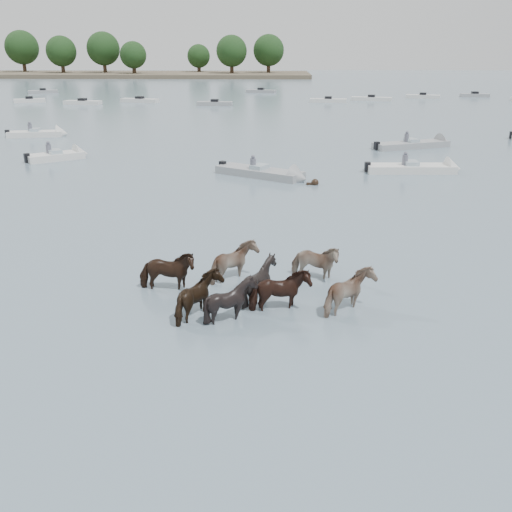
{
  "coord_description": "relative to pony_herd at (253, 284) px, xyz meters",
  "views": [
    {
      "loc": [
        1.52,
        -14.06,
        7.45
      ],
      "look_at": [
        0.88,
        3.1,
        1.1
      ],
      "focal_mm": 39.55,
      "sensor_mm": 36.0,
      "label": 1
    }
  ],
  "objects": [
    {
      "name": "ground",
      "position": [
        -0.83,
        -2.06,
        -0.54
      ],
      "size": [
        400.0,
        400.0,
        0.0
      ],
      "primitive_type": "plane",
      "color": "slate",
      "rests_on": "ground"
    },
    {
      "name": "swimming_pony",
      "position": [
        2.85,
        16.08,
        -0.44
      ],
      "size": [
        0.72,
        0.44,
        0.44
      ],
      "color": "black",
      "rests_on": "ground"
    },
    {
      "name": "motorboat_f",
      "position": [
        -20.25,
        34.28,
        -0.31
      ],
      "size": [
        5.37,
        2.68,
        1.92
      ],
      "rotation": [
        0.0,
        0.0,
        0.22
      ],
      "color": "silver",
      "rests_on": "ground"
    },
    {
      "name": "pony_herd",
      "position": [
        0.0,
        0.0,
        0.0
      ],
      "size": [
        7.61,
        4.63,
        1.61
      ],
      "color": "black",
      "rests_on": "ground"
    },
    {
      "name": "treeline",
      "position": [
        -71.13,
        149.56,
        6.09
      ],
      "size": [
        148.68,
        20.26,
        12.29
      ],
      "color": "#382619",
      "rests_on": "ground"
    },
    {
      "name": "motorboat_a",
      "position": [
        -14.48,
        23.55,
        -0.31
      ],
      "size": [
        4.37,
        3.89,
        1.92
      ],
      "rotation": [
        0.0,
        0.0,
        0.66
      ],
      "color": "silver",
      "rests_on": "ground"
    },
    {
      "name": "motorboat_c",
      "position": [
        12.07,
        29.58,
        -0.32
      ],
      "size": [
        6.85,
        4.07,
        1.92
      ],
      "rotation": [
        0.0,
        0.0,
        0.39
      ],
      "color": "gray",
      "rests_on": "ground"
    },
    {
      "name": "motorboat_b",
      "position": [
        0.3,
        17.81,
        -0.31
      ],
      "size": [
        6.04,
        4.51,
        1.92
      ],
      "rotation": [
        0.0,
        0.0,
        -0.54
      ],
      "color": "gray",
      "rests_on": "ground"
    },
    {
      "name": "motorboat_d",
      "position": [
        10.0,
        19.83,
        -0.31
      ],
      "size": [
        6.18,
        1.82,
        1.92
      ],
      "rotation": [
        0.0,
        0.0,
        0.04
      ],
      "color": "silver",
      "rests_on": "ground"
    },
    {
      "name": "shoreline",
      "position": [
        -70.83,
        147.94,
        -0.04
      ],
      "size": [
        160.0,
        30.0,
        1.0
      ],
      "primitive_type": "cube",
      "color": "#4C4233",
      "rests_on": "ground"
    },
    {
      "name": "distant_flotilla",
      "position": [
        -1.13,
        73.32,
        -0.28
      ],
      "size": [
        104.79,
        25.99,
        0.93
      ],
      "color": "gray",
      "rests_on": "ground"
    }
  ]
}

